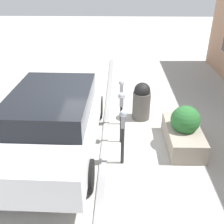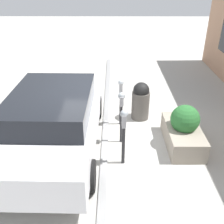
{
  "view_description": "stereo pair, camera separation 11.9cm",
  "coord_description": "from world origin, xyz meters",
  "px_view_note": "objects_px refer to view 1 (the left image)",
  "views": [
    {
      "loc": [
        -5.51,
        -0.24,
        3.85
      ],
      "look_at": [
        0.0,
        -0.1,
        0.84
      ],
      "focal_mm": 42.0,
      "sensor_mm": 36.0,
      "label": 1
    },
    {
      "loc": [
        -5.51,
        -0.12,
        3.85
      ],
      "look_at": [
        0.0,
        -0.1,
        0.84
      ],
      "focal_mm": 42.0,
      "sensor_mm": 36.0,
      "label": 2
    }
  ],
  "objects_px": {
    "parking_meter_middle": "(121,94)",
    "planter_box": "(184,131)",
    "trash_bin": "(142,101)",
    "parking_meter_second": "(121,106)",
    "parking_meter_nearest": "(123,128)",
    "parked_car_front": "(55,118)"
  },
  "relations": [
    {
      "from": "parking_meter_second",
      "to": "parking_meter_middle",
      "type": "height_order",
      "value": "parking_meter_second"
    },
    {
      "from": "trash_bin",
      "to": "planter_box",
      "type": "bearing_deg",
      "value": -144.95
    },
    {
      "from": "parking_meter_second",
      "to": "parked_car_front",
      "type": "xyz_separation_m",
      "value": [
        -0.21,
        1.55,
        -0.22
      ]
    },
    {
      "from": "parking_meter_second",
      "to": "parking_meter_nearest",
      "type": "bearing_deg",
      "value": -177.91
    },
    {
      "from": "parking_meter_middle",
      "to": "parking_meter_second",
      "type": "bearing_deg",
      "value": 179.63
    },
    {
      "from": "parked_car_front",
      "to": "trash_bin",
      "type": "bearing_deg",
      "value": -54.92
    },
    {
      "from": "parking_meter_nearest",
      "to": "parked_car_front",
      "type": "bearing_deg",
      "value": 69.12
    },
    {
      "from": "parking_meter_second",
      "to": "planter_box",
      "type": "distance_m",
      "value": 1.64
    },
    {
      "from": "parking_meter_nearest",
      "to": "planter_box",
      "type": "bearing_deg",
      "value": -63.99
    },
    {
      "from": "parking_meter_nearest",
      "to": "parking_meter_middle",
      "type": "bearing_deg",
      "value": 0.82
    },
    {
      "from": "parking_meter_middle",
      "to": "parked_car_front",
      "type": "bearing_deg",
      "value": 124.83
    },
    {
      "from": "parking_meter_middle",
      "to": "planter_box",
      "type": "bearing_deg",
      "value": -122.49
    },
    {
      "from": "planter_box",
      "to": "parked_car_front",
      "type": "height_order",
      "value": "parked_car_front"
    },
    {
      "from": "trash_bin",
      "to": "parking_meter_middle",
      "type": "bearing_deg",
      "value": 121.55
    },
    {
      "from": "parking_meter_middle",
      "to": "parked_car_front",
      "type": "distance_m",
      "value": 1.9
    },
    {
      "from": "parking_meter_nearest",
      "to": "trash_bin",
      "type": "height_order",
      "value": "parking_meter_nearest"
    },
    {
      "from": "parking_meter_nearest",
      "to": "parking_meter_middle",
      "type": "height_order",
      "value": "parking_meter_nearest"
    },
    {
      "from": "parking_meter_nearest",
      "to": "parking_meter_second",
      "type": "bearing_deg",
      "value": 2.09
    },
    {
      "from": "trash_bin",
      "to": "parking_meter_second",
      "type": "bearing_deg",
      "value": 154.4
    },
    {
      "from": "parking_meter_nearest",
      "to": "parking_meter_middle",
      "type": "xyz_separation_m",
      "value": [
        1.69,
        0.02,
        0.02
      ]
    },
    {
      "from": "planter_box",
      "to": "trash_bin",
      "type": "height_order",
      "value": "trash_bin"
    },
    {
      "from": "parking_meter_second",
      "to": "parked_car_front",
      "type": "height_order",
      "value": "parked_car_front"
    }
  ]
}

